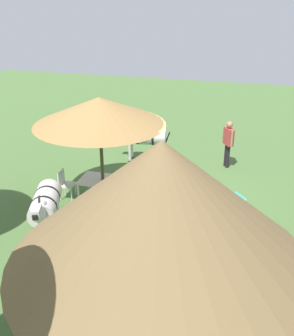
# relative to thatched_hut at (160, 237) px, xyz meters

# --- Properties ---
(ground_plane) EXTENTS (36.00, 36.00, 0.00)m
(ground_plane) POSITION_rel_thatched_hut_xyz_m (1.02, -5.52, -2.22)
(ground_plane) COLOR #496A36
(thatched_hut) EXTENTS (5.05, 5.05, 3.89)m
(thatched_hut) POSITION_rel_thatched_hut_xyz_m (0.00, 0.00, 0.00)
(thatched_hut) COLOR beige
(thatched_hut) RESTS_ON ground_plane
(shade_umbrella) EXTENTS (3.73, 3.73, 3.24)m
(shade_umbrella) POSITION_rel_thatched_hut_xyz_m (2.87, -4.58, 0.64)
(shade_umbrella) COLOR #444428
(shade_umbrella) RESTS_ON ground_plane
(patio_dining_table) EXTENTS (1.41, 0.96, 0.74)m
(patio_dining_table) POSITION_rel_thatched_hut_xyz_m (2.87, -4.58, -1.56)
(patio_dining_table) COLOR silver
(patio_dining_table) RESTS_ON ground_plane
(patio_chair_near_lawn) EXTENTS (0.43, 0.45, 0.90)m
(patio_chair_near_lawn) POSITION_rel_thatched_hut_xyz_m (1.64, -4.60, -1.70)
(patio_chair_near_lawn) COLOR white
(patio_chair_near_lawn) RESTS_ON ground_plane
(patio_chair_east_end) EXTENTS (0.45, 0.47, 0.90)m
(patio_chair_east_end) POSITION_rel_thatched_hut_xyz_m (4.10, -4.48, -1.70)
(patio_chair_east_end) COLOR silver
(patio_chair_east_end) RESTS_ON ground_plane
(guest_beside_umbrella) EXTENTS (0.45, 0.51, 1.71)m
(guest_beside_umbrella) POSITION_rel_thatched_hut_xyz_m (1.20, -5.36, -1.19)
(guest_beside_umbrella) COLOR #262128
(guest_beside_umbrella) RESTS_ON ground_plane
(guest_behind_table) EXTENTS (0.30, 0.55, 1.56)m
(guest_behind_table) POSITION_rel_thatched_hut_xyz_m (1.48, -5.62, -1.28)
(guest_behind_table) COLOR black
(guest_behind_table) RESTS_ON ground_plane
(standing_watcher) EXTENTS (0.42, 0.55, 1.73)m
(standing_watcher) POSITION_rel_thatched_hut_xyz_m (-0.50, -8.25, -1.18)
(standing_watcher) COLOR black
(standing_watcher) RESTS_ON ground_plane
(striped_lounge_chair) EXTENTS (0.97, 0.93, 0.58)m
(striped_lounge_chair) POSITION_rel_thatched_hut_xyz_m (-0.89, -5.43, -1.97)
(striped_lounge_chair) COLOR teal
(striped_lounge_chair) RESTS_ON ground_plane
(zebra_nearest_camera) EXTENTS (2.18, 0.88, 1.55)m
(zebra_nearest_camera) POSITION_rel_thatched_hut_xyz_m (2.56, -7.98, -1.21)
(zebra_nearest_camera) COLOR silver
(zebra_nearest_camera) RESTS_ON ground_plane
(zebra_by_umbrella) EXTENTS (1.10, 2.03, 1.51)m
(zebra_by_umbrella) POSITION_rel_thatched_hut_xyz_m (3.55, -2.39, -1.24)
(zebra_by_umbrella) COLOR silver
(zebra_by_umbrella) RESTS_ON ground_plane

